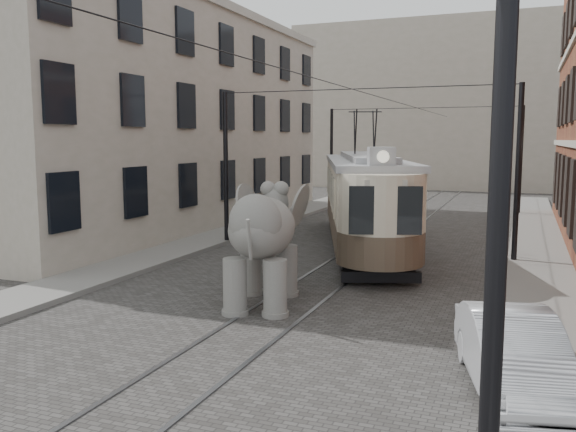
% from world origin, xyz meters
% --- Properties ---
extents(ground, '(120.00, 120.00, 0.00)m').
position_xyz_m(ground, '(0.00, 0.00, 0.00)').
color(ground, '#454240').
extents(tram_rails, '(1.54, 80.00, 0.02)m').
position_xyz_m(tram_rails, '(0.00, 0.00, 0.01)').
color(tram_rails, slate).
rests_on(tram_rails, ground).
extents(sidewalk_right, '(2.00, 60.00, 0.15)m').
position_xyz_m(sidewalk_right, '(6.00, 0.00, 0.07)').
color(sidewalk_right, slate).
rests_on(sidewalk_right, ground).
extents(sidewalk_left, '(2.00, 60.00, 0.15)m').
position_xyz_m(sidewalk_left, '(-6.50, 0.00, 0.07)').
color(sidewalk_left, slate).
rests_on(sidewalk_left, ground).
extents(stucco_building, '(7.00, 24.00, 10.00)m').
position_xyz_m(stucco_building, '(-11.00, 10.00, 5.00)').
color(stucco_building, '#9E9582').
rests_on(stucco_building, ground).
extents(distant_block, '(28.00, 10.00, 14.00)m').
position_xyz_m(distant_block, '(0.00, 40.00, 7.00)').
color(distant_block, '#9E9582').
rests_on(distant_block, ground).
extents(catenary, '(11.00, 30.20, 6.00)m').
position_xyz_m(catenary, '(-0.20, 5.00, 3.00)').
color(catenary, black).
rests_on(catenary, ground).
extents(tram, '(6.86, 13.42, 5.26)m').
position_xyz_m(tram, '(-0.37, 7.48, 2.63)').
color(tram, beige).
rests_on(tram, ground).
extents(elephant, '(3.80, 5.45, 3.03)m').
position_xyz_m(elephant, '(-0.64, -1.68, 1.52)').
color(elephant, slate).
rests_on(elephant, ground).
extents(parked_car, '(2.32, 4.17, 1.30)m').
position_xyz_m(parked_car, '(5.37, -4.98, 0.65)').
color(parked_car, '#ABACB0').
rests_on(parked_car, ground).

